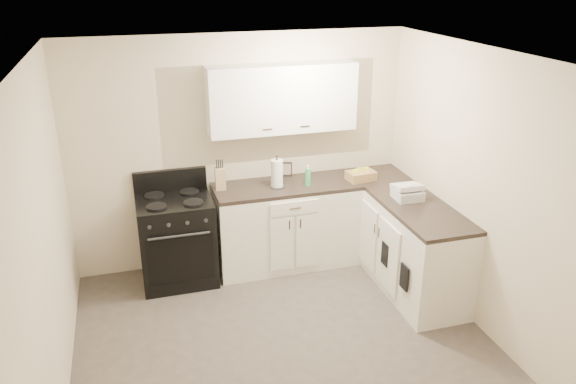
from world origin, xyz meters
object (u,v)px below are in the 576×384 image
object	(u,v)px
countertop_grill	(408,194)
wicker_basket	(361,176)
knife_block	(220,179)
paper_towel	(277,174)
stove	(177,240)

from	to	relation	value
countertop_grill	wicker_basket	bearing A→B (deg)	112.26
knife_block	wicker_basket	world-z (taller)	knife_block
paper_towel	countertop_grill	distance (m)	1.36
wicker_basket	countertop_grill	xyz separation A→B (m)	(0.24, -0.62, -0.00)
stove	knife_block	xyz separation A→B (m)	(0.50, 0.09, 0.60)
paper_towel	wicker_basket	xyz separation A→B (m)	(0.93, -0.06, -0.10)
wicker_basket	countertop_grill	bearing A→B (deg)	-69.23
countertop_grill	stove	bearing A→B (deg)	164.34
stove	countertop_grill	xyz separation A→B (m)	(2.25, -0.69, 0.53)
stove	countertop_grill	distance (m)	2.41
stove	paper_towel	bearing A→B (deg)	-0.45
stove	paper_towel	world-z (taller)	paper_towel
countertop_grill	paper_towel	bearing A→B (deg)	151.04
paper_towel	wicker_basket	size ratio (longest dim) A/B	1.00
knife_block	wicker_basket	bearing A→B (deg)	-3.41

